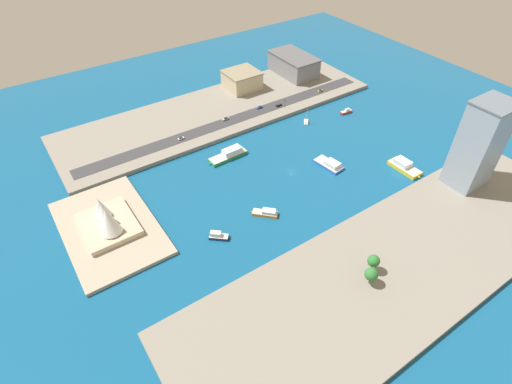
{
  "coord_description": "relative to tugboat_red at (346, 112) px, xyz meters",
  "views": [
    {
      "loc": [
        -149.96,
        127.83,
        154.26
      ],
      "look_at": [
        -6.4,
        30.58,
        2.4
      ],
      "focal_mm": 28.28,
      "sensor_mm": 36.0,
      "label": 1
    }
  ],
  "objects": [
    {
      "name": "tower_tall_glass",
      "position": [
        -99.56,
        1.45,
        27.44
      ],
      "size": [
        18.97,
        22.58,
        51.68
      ],
      "color": "#8C9EB2",
      "rests_on": "quay_west"
    },
    {
      "name": "opera_landmark",
      "position": [
        -18.82,
        186.56,
        6.79
      ],
      "size": [
        32.23,
        26.7,
        17.51
      ],
      "color": "#BCAD93",
      "rests_on": "peninsula_point"
    },
    {
      "name": "peninsula_point",
      "position": [
        -17.93,
        186.56,
        -0.2
      ],
      "size": [
        71.22,
        45.17,
        2.0
      ],
      "primitive_type": "cube",
      "color": "#A89E89",
      "rests_on": "ground_plane"
    },
    {
      "name": "sedan_silver",
      "position": [
        38.12,
        81.87,
        2.52
      ],
      "size": [
        1.86,
        4.93,
        1.66
      ],
      "color": "black",
      "rests_on": "road_strip"
    },
    {
      "name": "park_tree_cluster",
      "position": [
        -117.64,
        97.7,
        7.94
      ],
      "size": [
        10.46,
        12.01,
        9.54
      ],
      "color": "brown",
      "rests_on": "quay_west"
    },
    {
      "name": "patrol_launch_navy",
      "position": [
        -55.45,
        142.3,
        0.35
      ],
      "size": [
        9.57,
        10.31,
        4.14
      ],
      "color": "#1E284C",
      "rests_on": "ground_plane"
    },
    {
      "name": "catamaran_blue",
      "position": [
        -42.05,
        54.06,
        0.38
      ],
      "size": [
        20.45,
        11.23,
        4.24
      ],
      "color": "blue",
      "rests_on": "ground_plane"
    },
    {
      "name": "tugboat_red",
      "position": [
        0.0,
        0.0,
        0.0
      ],
      "size": [
        4.02,
        10.66,
        3.49
      ],
      "color": "red",
      "rests_on": "ground_plane"
    },
    {
      "name": "ferry_green_doubledeck",
      "position": [
        1.68,
        100.93,
        0.87
      ],
      "size": [
        8.96,
        27.52,
        5.54
      ],
      "color": "#2D8C4C",
      "rests_on": "ground_plane"
    },
    {
      "name": "quay_west",
      "position": [
        -119.53,
        77.06,
        0.18
      ],
      "size": [
        70.0,
        240.0,
        2.77
      ],
      "primitive_type": "cube",
      "color": "gray",
      "rests_on": "ground_plane"
    },
    {
      "name": "van_white",
      "position": [
        33.39,
        119.46,
        2.51
      ],
      "size": [
        1.97,
        4.28,
        1.63
      ],
      "color": "black",
      "rests_on": "road_strip"
    },
    {
      "name": "suv_black",
      "position": [
        32.71,
        38.41,
        2.46
      ],
      "size": [
        1.99,
        4.9,
        1.5
      ],
      "color": "black",
      "rests_on": "road_strip"
    },
    {
      "name": "sailboat_small_white",
      "position": [
        6.03,
        33.43,
        -0.35
      ],
      "size": [
        7.67,
        7.0,
        10.95
      ],
      "color": "white",
      "rests_on": "ground_plane"
    },
    {
      "name": "ferry_yellow_fast",
      "position": [
        -70.07,
        17.99,
        0.96
      ],
      "size": [
        22.26,
        8.91,
        5.65
      ],
      "color": "yellow",
      "rests_on": "ground_plane"
    },
    {
      "name": "taxi_yellow_cab",
      "position": [
        32.94,
        -2.99,
        2.52
      ],
      "size": [
        1.88,
        4.46,
        1.67
      ],
      "color": "black",
      "rests_on": "road_strip"
    },
    {
      "name": "office_block_beige",
      "position": [
        73.5,
        45.2,
        8.49
      ],
      "size": [
        24.63,
        26.18,
        13.79
      ],
      "color": "#C6B793",
      "rests_on": "quay_east"
    },
    {
      "name": "hatchback_blue",
      "position": [
        38.09,
        52.26,
        2.49
      ],
      "size": [
        1.94,
        4.91,
        1.58
      ],
      "color": "black",
      "rests_on": "road_strip"
    },
    {
      "name": "ground_plane",
      "position": [
        -32.42,
        77.06,
        -1.2
      ],
      "size": [
        440.0,
        440.0,
        0.0
      ],
      "primitive_type": "plane",
      "color": "#145684"
    },
    {
      "name": "traffic_light_waterfront",
      "position": [
        28.35,
        36.02,
        5.91
      ],
      "size": [
        0.36,
        0.36,
        6.5
      ],
      "color": "black",
      "rests_on": "quay_east"
    },
    {
      "name": "water_taxi_orange",
      "position": [
        -55.23,
        112.15,
        0.27
      ],
      "size": [
        13.11,
        13.1,
        3.67
      ],
      "color": "orange",
      "rests_on": "ground_plane"
    },
    {
      "name": "warehouse_low_gray",
      "position": [
        71.64,
        -5.57,
        9.62
      ],
      "size": [
        42.88,
        25.66,
        16.04
      ],
      "color": "gray",
      "rests_on": "quay_east"
    },
    {
      "name": "quay_east",
      "position": [
        54.68,
        77.06,
        0.18
      ],
      "size": [
        70.0,
        240.0,
        2.77
      ],
      "primitive_type": "cube",
      "color": "gray",
      "rests_on": "ground_plane"
    },
    {
      "name": "road_strip",
      "position": [
        35.1,
        77.06,
        1.64
      ],
      "size": [
        11.0,
        228.0,
        0.15
      ],
      "primitive_type": "cube",
      "color": "#38383D",
      "rests_on": "quay_east"
    }
  ]
}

